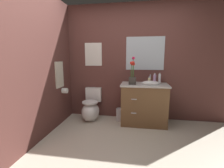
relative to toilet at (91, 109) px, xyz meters
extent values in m
plane|color=beige|center=(0.74, -1.33, -0.24)|extent=(8.71, 8.71, 0.00)
cube|color=brown|center=(0.94, 0.30, 1.01)|extent=(4.06, 0.05, 2.50)
cube|color=brown|center=(-0.59, -0.85, 1.01)|extent=(0.05, 4.49, 2.50)
ellipsoid|color=white|center=(0.00, -0.05, -0.04)|extent=(0.38, 0.48, 0.40)
cube|color=white|center=(0.00, 0.00, -0.15)|extent=(0.22, 0.26, 0.18)
cube|color=white|center=(0.00, 0.24, 0.28)|extent=(0.36, 0.13, 0.32)
cylinder|color=white|center=(0.00, -0.07, 0.17)|extent=(0.34, 0.34, 0.03)
cylinder|color=#B7B7BC|center=(0.00, 0.24, 0.44)|extent=(0.04, 0.04, 0.02)
cube|color=brown|center=(1.14, -0.03, 0.16)|extent=(0.90, 0.52, 0.81)
cube|color=#BCB7B2|center=(1.14, -0.03, 0.58)|extent=(0.94, 0.56, 0.03)
ellipsoid|color=white|center=(1.26, -0.03, 0.61)|extent=(0.36, 0.26, 0.10)
cylinder|color=#B7B7BC|center=(1.26, 0.13, 0.68)|extent=(0.02, 0.02, 0.18)
cube|color=#B7B7BC|center=(0.94, -0.30, 0.34)|extent=(0.10, 0.02, 0.02)
cube|color=#B7B7BC|center=(0.94, -0.30, 0.06)|extent=(0.10, 0.02, 0.02)
cube|color=#38332D|center=(0.90, -0.11, 0.66)|extent=(0.14, 0.14, 0.14)
cylinder|color=#386B2D|center=(0.91, -0.11, 0.86)|extent=(0.01, 0.01, 0.26)
sphere|color=red|center=(0.91, -0.11, 1.00)|extent=(0.06, 0.06, 0.06)
cylinder|color=#386B2D|center=(0.91, -0.09, 0.92)|extent=(0.01, 0.01, 0.38)
sphere|color=#E01E51|center=(0.91, -0.09, 1.11)|extent=(0.06, 0.06, 0.06)
cylinder|color=#386B2D|center=(0.88, -0.09, 0.87)|extent=(0.01, 0.01, 0.26)
sphere|color=red|center=(0.88, -0.09, 1.00)|extent=(0.06, 0.06, 0.06)
cylinder|color=#386B2D|center=(0.87, -0.14, 0.88)|extent=(0.01, 0.01, 0.28)
sphere|color=red|center=(0.87, -0.14, 1.02)|extent=(0.06, 0.06, 0.06)
cylinder|color=#386B2D|center=(0.90, -0.12, 0.88)|extent=(0.01, 0.01, 0.29)
sphere|color=red|center=(0.90, -0.12, 1.02)|extent=(0.06, 0.06, 0.06)
cylinder|color=#B28CBF|center=(1.33, -0.03, 0.69)|extent=(0.05, 0.05, 0.19)
cylinder|color=#B7B7BC|center=(1.33, -0.03, 0.80)|extent=(0.03, 0.03, 0.02)
cylinder|color=white|center=(1.44, 0.08, 0.69)|extent=(0.05, 0.05, 0.19)
cylinder|color=#B7B7BC|center=(1.44, 0.08, 0.80)|extent=(0.03, 0.03, 0.02)
cylinder|color=beige|center=(1.23, 0.01, 0.66)|extent=(0.06, 0.06, 0.12)
cylinder|color=#B7B7BC|center=(1.23, 0.01, 0.73)|extent=(0.03, 0.03, 0.02)
cylinder|color=#B7B7BC|center=(0.64, 0.05, -0.11)|extent=(0.18, 0.18, 0.26)
torus|color=#B7B7BC|center=(0.64, 0.05, 0.02)|extent=(0.18, 0.18, 0.01)
cube|color=silver|center=(0.00, 0.27, 1.19)|extent=(0.39, 0.01, 0.51)
cube|color=#B2BCC6|center=(1.14, 0.27, 1.21)|extent=(0.80, 0.01, 0.70)
cube|color=beige|center=(-0.55, -0.29, 0.78)|extent=(0.03, 0.28, 0.52)
cylinder|color=white|center=(-0.50, -0.20, 0.44)|extent=(0.11, 0.11, 0.11)
camera|label=1|loc=(0.98, -3.22, 1.12)|focal=25.22mm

